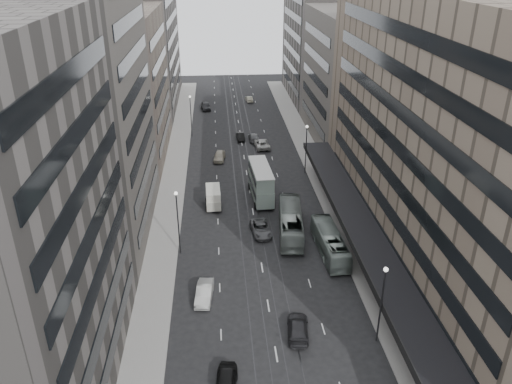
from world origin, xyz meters
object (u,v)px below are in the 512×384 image
object	(u,v)px
bus_near	(330,243)
sedan_0	(226,383)
panel_van	(213,197)
sedan_2	(261,229)
sedan_1	(204,293)
bus_far	(291,222)
double_decker	(261,182)

from	to	relation	value
bus_near	sedan_0	bearing A→B (deg)	54.74
panel_van	sedan_2	distance (m)	10.26
bus_near	sedan_1	xyz separation A→B (m)	(-15.14, -7.73, -0.72)
bus_far	sedan_0	world-z (taller)	bus_far
panel_van	sedan_1	bearing A→B (deg)	-94.60
sedan_1	double_decker	bearing A→B (deg)	76.86
sedan_2	sedan_0	bearing A→B (deg)	-106.93
bus_near	panel_van	world-z (taller)	bus_near
bus_far	sedan_2	xyz separation A→B (m)	(-3.87, 0.25, -0.96)
sedan_1	sedan_2	world-z (taller)	sedan_1
sedan_0	bus_near	bearing A→B (deg)	64.10
bus_near	sedan_0	world-z (taller)	bus_near
bus_far	panel_van	distance (m)	13.08
sedan_1	sedan_2	size ratio (longest dim) A/B	0.91
panel_van	double_decker	bearing A→B (deg)	15.05
bus_far	double_decker	xyz separation A→B (m)	(-2.94, 10.56, 1.09)
bus_far	sedan_1	world-z (taller)	bus_far
bus_far	panel_van	size ratio (longest dim) A/B	2.60
sedan_0	sedan_1	bearing A→B (deg)	105.98
bus_far	bus_near	bearing A→B (deg)	134.52
bus_near	bus_far	xyz separation A→B (m)	(-4.06, 5.12, 0.18)
double_decker	sedan_1	xyz separation A→B (m)	(-8.14, -23.41, -1.99)
panel_van	sedan_1	size ratio (longest dim) A/B	0.99
panel_van	sedan_1	world-z (taller)	panel_van
bus_near	panel_van	distance (m)	19.53
bus_near	sedan_2	world-z (taller)	bus_near
bus_far	sedan_1	size ratio (longest dim) A/B	2.58
double_decker	sedan_2	bearing A→B (deg)	-98.50
double_decker	sedan_0	distance (m)	36.52
bus_far	sedan_0	bearing A→B (deg)	76.29
panel_van	sedan_0	world-z (taller)	panel_van
bus_far	sedan_0	xyz separation A→B (m)	(-9.15, -25.37, -0.90)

